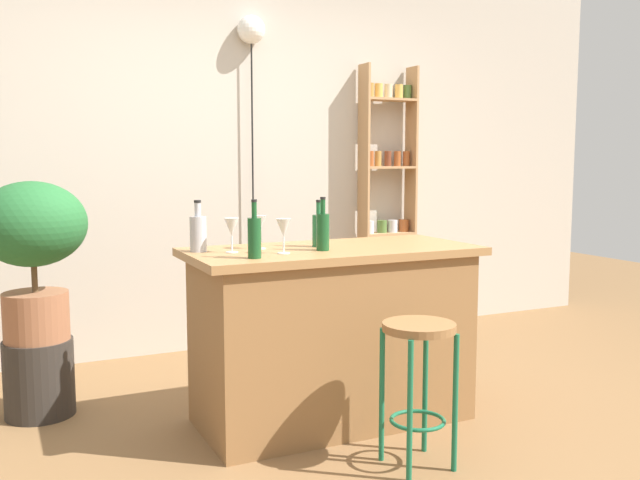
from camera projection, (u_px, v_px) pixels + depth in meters
name	position (u px, v px, depth m)	size (l,w,h in m)	color
ground	(360.00, 440.00, 3.33)	(12.00, 12.00, 0.00)	brown
back_wall	(228.00, 149.00, 4.92)	(6.40, 0.10, 2.80)	#BCB2A3
kitchen_counter	(332.00, 334.00, 3.54)	(1.45, 0.67, 0.89)	olive
bar_stool	(419.00, 361.00, 3.00)	(0.31, 0.31, 0.63)	#196642
spice_shelf	(388.00, 196.00, 5.34)	(0.44, 0.16, 2.02)	tan
plant_stool	(39.00, 378.00, 3.63)	(0.35, 0.35, 0.40)	#2D2823
potted_plant	(33.00, 242.00, 3.55)	(0.54, 0.49, 0.82)	#935B3D
bottle_wine_red	(319.00, 229.00, 3.52)	(0.06, 0.06, 0.24)	#236638
bottle_spirits_clear	(198.00, 232.00, 3.33)	(0.08, 0.08, 0.25)	#B2B2B7
bottle_sauce_amber	(323.00, 230.00, 3.37)	(0.06, 0.06, 0.26)	#194C23
bottle_olive_oil	(254.00, 236.00, 3.11)	(0.06, 0.06, 0.26)	#194C23
wine_glass_left	(232.00, 228.00, 3.29)	(0.07, 0.07, 0.16)	silver
wine_glass_center	(284.00, 229.00, 3.26)	(0.07, 0.07, 0.16)	silver
wine_glass_right	(259.00, 225.00, 3.43)	(0.07, 0.07, 0.16)	silver
pendant_globe_light	(251.00, 37.00, 4.79)	(0.19, 0.19, 2.30)	black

